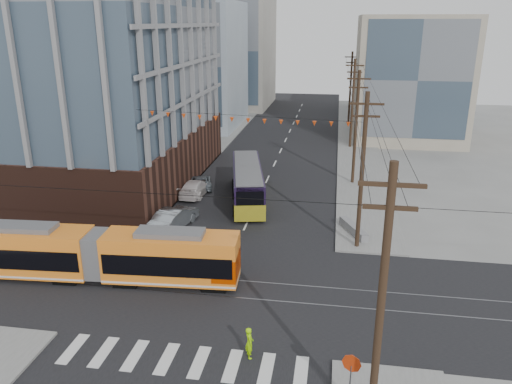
# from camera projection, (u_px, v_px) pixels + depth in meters

# --- Properties ---
(ground) EXTENTS (160.00, 160.00, 0.00)m
(ground) POSITION_uv_depth(u_px,v_px,m) (200.00, 325.00, 26.45)
(ground) COLOR slate
(office_building) EXTENTS (30.00, 25.00, 28.60)m
(office_building) POSITION_uv_depth(u_px,v_px,m) (31.00, 32.00, 46.60)
(office_building) COLOR #381E16
(office_building) RESTS_ON ground
(bg_bldg_nw_near) EXTENTS (18.00, 16.00, 18.00)m
(bg_bldg_nw_near) POSITION_uv_depth(u_px,v_px,m) (179.00, 65.00, 74.64)
(bg_bldg_nw_near) COLOR #8C99A5
(bg_bldg_nw_near) RESTS_ON ground
(bg_bldg_ne_near) EXTENTS (14.00, 14.00, 16.00)m
(bg_bldg_ne_near) POSITION_uv_depth(u_px,v_px,m) (410.00, 79.00, 66.25)
(bg_bldg_ne_near) COLOR gray
(bg_bldg_ne_near) RESTS_ON ground
(bg_bldg_nw_far) EXTENTS (16.00, 18.00, 20.00)m
(bg_bldg_nw_far) POSITION_uv_depth(u_px,v_px,m) (227.00, 51.00, 92.54)
(bg_bldg_nw_far) COLOR gray
(bg_bldg_nw_far) RESTS_ON ground
(bg_bldg_ne_far) EXTENTS (16.00, 16.00, 14.00)m
(bg_bldg_ne_far) POSITION_uv_depth(u_px,v_px,m) (406.00, 72.00, 84.95)
(bg_bldg_ne_far) COLOR #8C99A5
(bg_bldg_ne_far) RESTS_ON ground
(utility_pole_near) EXTENTS (0.30, 0.30, 11.00)m
(utility_pole_near) POSITION_uv_depth(u_px,v_px,m) (381.00, 310.00, 17.77)
(utility_pole_near) COLOR black
(utility_pole_near) RESTS_ON ground
(utility_pole_far) EXTENTS (0.30, 0.30, 11.00)m
(utility_pole_far) POSITION_uv_depth(u_px,v_px,m) (350.00, 89.00, 75.66)
(utility_pole_far) COLOR black
(utility_pole_far) RESTS_ON ground
(streetcar) EXTENTS (17.50, 3.55, 3.35)m
(streetcar) POSITION_uv_depth(u_px,v_px,m) (98.00, 255.00, 30.60)
(streetcar) COLOR orange
(streetcar) RESTS_ON ground
(city_bus) EXTENTS (4.86, 11.82, 3.27)m
(city_bus) POSITION_uv_depth(u_px,v_px,m) (247.00, 183.00, 44.31)
(city_bus) COLOR black
(city_bus) RESTS_ON ground
(parked_car_silver) EXTENTS (2.78, 5.28, 1.66)m
(parked_car_silver) POSITION_uv_depth(u_px,v_px,m) (174.00, 218.00, 38.61)
(parked_car_silver) COLOR gray
(parked_car_silver) RESTS_ON ground
(parked_car_white) EXTENTS (2.17, 5.08, 1.46)m
(parked_car_white) POSITION_uv_depth(u_px,v_px,m) (195.00, 188.00, 45.85)
(parked_car_white) COLOR silver
(parked_car_white) RESTS_ON ground
(parked_car_grey) EXTENTS (3.18, 4.72, 1.20)m
(parked_car_grey) POSITION_uv_depth(u_px,v_px,m) (201.00, 182.00, 47.97)
(parked_car_grey) COLOR slate
(parked_car_grey) RESTS_ON ground
(pedestrian) EXTENTS (0.56, 0.68, 1.61)m
(pedestrian) POSITION_uv_depth(u_px,v_px,m) (249.00, 343.00, 23.65)
(pedestrian) COLOR #99EB03
(pedestrian) RESTS_ON ground
(jersey_barrier) EXTENTS (2.36, 3.85, 0.77)m
(jersey_barrier) POSITION_uv_depth(u_px,v_px,m) (353.00, 230.00, 37.53)
(jersey_barrier) COLOR slate
(jersey_barrier) RESTS_ON ground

